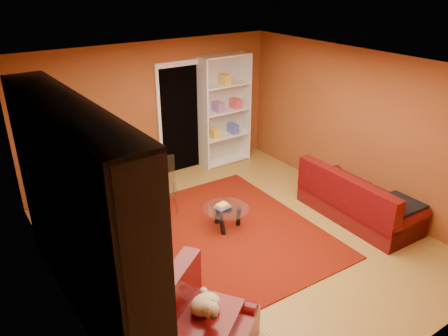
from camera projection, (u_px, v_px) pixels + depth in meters
floor at (239, 241)px, 6.62m from camera, size 5.00×5.50×0.05m
ceiling at (242, 66)px, 5.52m from camera, size 5.00×5.50×0.05m
wall_back at (153, 112)px, 8.16m from camera, size 5.00×0.05×2.60m
wall_left at (54, 214)px, 4.78m from camera, size 0.05×5.50×2.60m
wall_right at (361, 128)px, 7.36m from camera, size 0.05×5.50×2.60m
doorway at (183, 120)px, 8.53m from camera, size 1.06×0.60×2.16m
rug at (221, 234)px, 6.74m from camera, size 2.88×3.34×0.02m
media_unit at (80, 213)px, 4.84m from camera, size 0.62×3.33×2.54m
christmas_tree at (103, 165)px, 7.08m from camera, size 1.16×1.16×1.75m
gift_box_teal at (127, 216)px, 6.97m from camera, size 0.39×0.39×0.29m
gift_box_green at (161, 193)px, 7.72m from camera, size 0.31×0.31×0.24m
gift_box_red at (119, 185)px, 8.08m from camera, size 0.21×0.21×0.20m
white_bookshelf at (225, 111)px, 8.84m from camera, size 1.07×0.40×2.30m
armchair at (208, 323)px, 4.55m from camera, size 1.36×1.36×0.76m
dog at (205, 304)px, 4.53m from camera, size 0.50×0.48×0.25m
sofa at (360, 194)px, 7.05m from camera, size 0.95×2.01×0.85m
coffee_table at (226, 218)px, 6.84m from camera, size 0.81×0.81×0.45m
acrylic_chair at (164, 189)px, 7.22m from camera, size 0.58×0.60×0.85m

